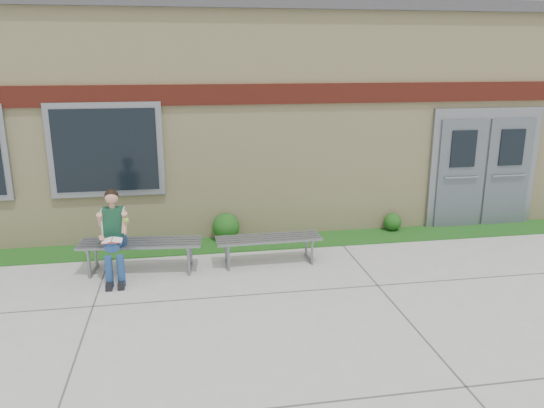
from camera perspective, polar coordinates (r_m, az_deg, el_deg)
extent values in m
plane|color=#9E9E99|center=(7.25, 5.20, -10.89)|extent=(80.00, 80.00, 0.00)
cube|color=#164512|center=(9.59, 1.24, -4.03)|extent=(16.00, 0.80, 0.02)
cube|color=beige|center=(12.45, -1.71, 9.92)|extent=(16.00, 6.00, 4.00)
cube|color=#3F3F42|center=(12.42, -1.79, 19.61)|extent=(16.20, 6.20, 0.20)
cube|color=maroon|center=(9.41, 0.90, 11.77)|extent=(16.00, 0.06, 0.35)
cube|color=slate|center=(9.44, -17.41, 5.56)|extent=(1.90, 0.08, 1.60)
cube|color=black|center=(9.40, -17.44, 5.52)|extent=(1.70, 0.04, 1.40)
cube|color=slate|center=(11.05, 21.76, 3.64)|extent=(2.20, 0.08, 2.30)
cube|color=#505860|center=(10.78, 19.57, 3.03)|extent=(0.92, 0.06, 2.10)
cube|color=#505860|center=(11.30, 24.01, 3.12)|extent=(0.92, 0.06, 2.10)
cube|color=slate|center=(8.41, -13.96, -4.07)|extent=(1.90, 0.70, 0.04)
cube|color=slate|center=(8.59, -18.82, -5.84)|extent=(0.10, 0.52, 0.42)
cube|color=slate|center=(8.47, -8.81, -5.47)|extent=(0.10, 0.52, 0.42)
cube|color=slate|center=(8.49, -0.36, -3.70)|extent=(1.69, 0.50, 0.03)
cube|color=slate|center=(8.50, -4.85, -5.40)|extent=(0.05, 0.47, 0.38)
cube|color=slate|center=(8.70, 4.04, -4.87)|extent=(0.05, 0.47, 0.38)
cube|color=navy|center=(8.37, -16.51, -3.68)|extent=(0.32, 0.23, 0.15)
cube|color=#0E331F|center=(8.26, -16.68, -1.82)|extent=(0.30, 0.19, 0.43)
sphere|color=tan|center=(8.16, -16.89, 0.67)|extent=(0.20, 0.20, 0.20)
sphere|color=black|center=(8.17, -16.88, 0.83)|extent=(0.21, 0.21, 0.21)
cylinder|color=navy|center=(8.15, -17.28, -4.13)|extent=(0.14, 0.39, 0.14)
cylinder|color=navy|center=(8.13, -16.10, -4.09)|extent=(0.14, 0.39, 0.14)
cylinder|color=navy|center=(8.05, -17.13, -6.96)|extent=(0.11, 0.11, 0.47)
cylinder|color=navy|center=(8.03, -15.93, -6.92)|extent=(0.11, 0.11, 0.47)
cube|color=black|center=(8.07, -17.07, -8.36)|extent=(0.10, 0.24, 0.09)
cube|color=black|center=(8.05, -15.87, -8.32)|extent=(0.10, 0.24, 0.09)
cylinder|color=tan|center=(8.22, -17.98, -1.62)|extent=(0.09, 0.21, 0.25)
cylinder|color=tan|center=(8.18, -15.51, -1.51)|extent=(0.09, 0.21, 0.25)
cube|color=white|center=(8.00, -16.82, -3.75)|extent=(0.29, 0.21, 0.01)
cube|color=#B34345|center=(8.00, -16.82, -3.82)|extent=(0.29, 0.22, 0.01)
sphere|color=#78BE32|center=(8.05, -15.39, -1.70)|extent=(0.08, 0.08, 0.08)
sphere|color=#164512|center=(9.61, -4.97, -2.43)|extent=(0.49, 0.49, 0.49)
sphere|color=#164512|center=(10.37, 12.84, -1.88)|extent=(0.33, 0.33, 0.33)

